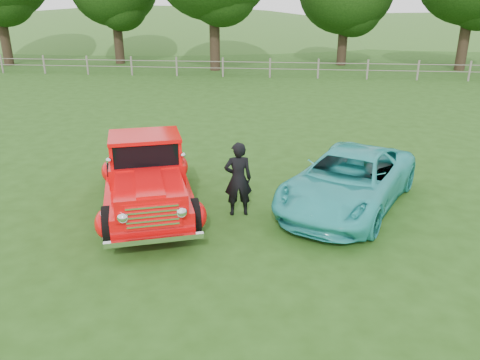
# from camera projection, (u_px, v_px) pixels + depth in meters

# --- Properties ---
(ground) EXTENTS (140.00, 140.00, 0.00)m
(ground) POSITION_uv_depth(u_px,v_px,m) (205.00, 246.00, 9.16)
(ground) COLOR #224612
(ground) RESTS_ON ground
(distant_hills) EXTENTS (116.00, 60.00, 18.00)m
(distant_hills) POSITION_uv_depth(u_px,v_px,m) (255.00, 70.00, 66.40)
(distant_hills) COLOR #3B6525
(distant_hills) RESTS_ON ground
(fence_line) EXTENTS (48.00, 0.12, 1.20)m
(fence_line) POSITION_uv_depth(u_px,v_px,m) (270.00, 68.00, 29.36)
(fence_line) COLOR gray
(fence_line) RESTS_ON ground
(red_pickup) EXTENTS (3.39, 5.28, 1.78)m
(red_pickup) POSITION_uv_depth(u_px,v_px,m) (147.00, 176.00, 10.58)
(red_pickup) COLOR black
(red_pickup) RESTS_ON ground
(teal_sedan) EXTENTS (3.90, 5.15, 1.30)m
(teal_sedan) POSITION_uv_depth(u_px,v_px,m) (349.00, 180.00, 10.74)
(teal_sedan) COLOR #2CB2B0
(teal_sedan) RESTS_ON ground
(man) EXTENTS (0.69, 0.54, 1.68)m
(man) POSITION_uv_depth(u_px,v_px,m) (238.00, 179.00, 10.25)
(man) COLOR black
(man) RESTS_ON ground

